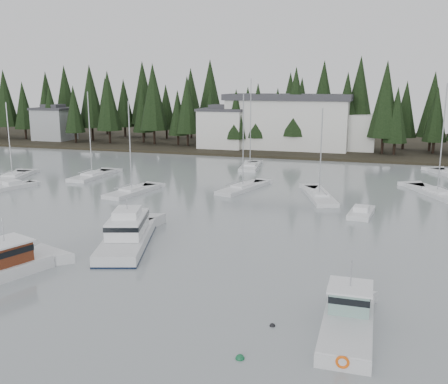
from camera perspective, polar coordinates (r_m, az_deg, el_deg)
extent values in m
plane|color=#8D9698|center=(26.64, -15.61, -18.48)|extent=(260.00, 260.00, 0.00)
cube|color=black|center=(117.44, 10.99, 5.49)|extent=(240.00, 54.00, 1.00)
cube|color=silver|center=(103.15, -0.16, 7.17)|extent=(9.00, 7.00, 7.50)
cube|color=#38383D|center=(102.87, -0.16, 9.39)|extent=(9.54, 7.42, 0.50)
cube|color=#38383D|center=(102.85, -0.16, 9.73)|extent=(4.95, 3.85, 0.80)
cube|color=#999EA0|center=(124.16, -18.83, 7.27)|extent=(8.00, 7.00, 7.00)
cube|color=#38383D|center=(123.93, -18.95, 9.00)|extent=(8.48, 7.42, 0.50)
cube|color=#38383D|center=(123.90, -18.97, 9.28)|extent=(4.40, 3.85, 0.80)
cube|color=silver|center=(102.84, 7.34, 7.76)|extent=(24.00, 10.00, 10.00)
cube|color=#38383D|center=(102.57, 7.42, 10.71)|extent=(25.00, 11.00, 1.20)
cube|color=silver|center=(103.54, 14.11, 6.69)|extent=(10.00, 8.00, 7.00)
cube|color=#481B0E|center=(39.19, -23.73, -6.36)|extent=(3.43, 3.58, 1.49)
cube|color=white|center=(38.96, -23.83, -5.25)|extent=(3.85, 4.05, 0.13)
cube|color=black|center=(39.10, -23.77, -5.95)|extent=(3.50, 3.65, 0.43)
cylinder|color=#A5A8AD|center=(38.71, -23.94, -3.97)|extent=(0.08, 0.08, 1.70)
cube|color=silver|center=(43.22, -11.00, -5.84)|extent=(6.55, 11.49, 1.60)
cube|color=black|center=(43.26, -11.00, -5.99)|extent=(6.60, 11.56, 0.22)
cube|color=white|center=(43.29, -10.95, -3.67)|extent=(4.38, 6.28, 1.45)
cube|color=black|center=(43.20, -10.97, -3.22)|extent=(4.46, 6.36, 0.40)
cube|color=white|center=(43.02, -11.01, -2.33)|extent=(2.80, 3.34, 0.65)
cylinder|color=#A5A8AD|center=(42.83, -11.05, -1.29)|extent=(0.10, 0.10, 1.10)
cube|color=silver|center=(29.12, 13.87, -15.35)|extent=(2.76, 7.71, 1.25)
cube|color=silver|center=(28.82, 13.94, -14.16)|extent=(2.70, 7.55, 0.12)
cube|color=#7BA198|center=(29.93, 14.18, -11.72)|extent=(2.22, 2.32, 1.34)
cube|color=white|center=(29.65, 14.25, -10.45)|extent=(2.50, 2.63, 0.12)
cube|color=black|center=(29.82, 14.21, -11.25)|extent=(2.28, 2.36, 0.38)
cylinder|color=#A5A8AD|center=(29.35, 14.34, -8.98)|extent=(0.08, 0.08, 1.54)
torus|color=#F2590C|center=(25.55, 13.38, -18.40)|extent=(0.67, 0.14, 0.67)
cube|color=silver|center=(66.64, 23.16, -0.37)|extent=(7.27, 10.77, 1.05)
cube|color=white|center=(66.51, 23.21, 0.17)|extent=(3.39, 4.12, 0.30)
cylinder|color=#A5A8AD|center=(65.58, 23.68, 5.63)|extent=(0.14, 0.14, 13.01)
cube|color=silver|center=(60.98, 10.80, -0.69)|extent=(5.59, 10.43, 1.05)
cube|color=white|center=(60.84, 10.83, -0.09)|extent=(2.77, 3.83, 0.30)
cylinder|color=#A5A8AD|center=(59.99, 11.02, 4.55)|extent=(0.14, 0.14, 10.19)
cube|color=silver|center=(81.25, 2.99, 2.73)|extent=(3.80, 8.81, 1.05)
cube|color=white|center=(81.14, 3.00, 3.18)|extent=(2.26, 3.12, 0.30)
cylinder|color=#A5A8AD|center=(80.36, 3.05, 7.94)|extent=(0.14, 0.14, 13.73)
cube|color=silver|center=(64.52, 2.16, 0.24)|extent=(4.97, 9.98, 1.05)
cube|color=white|center=(64.39, 2.16, 0.80)|extent=(2.54, 3.63, 0.30)
cylinder|color=#A5A8AD|center=(63.50, 2.20, 5.87)|extent=(0.14, 0.14, 11.70)
cube|color=silver|center=(75.52, -14.82, 1.61)|extent=(2.94, 8.92, 1.05)
cube|color=white|center=(75.41, -14.85, 2.09)|extent=(2.06, 3.03, 0.30)
cylinder|color=#A5A8AD|center=(74.65, -15.09, 6.47)|extent=(0.14, 0.14, 11.83)
cube|color=silver|center=(78.30, -23.00, 1.40)|extent=(5.31, 9.21, 1.05)
cube|color=white|center=(78.20, -23.04, 1.87)|extent=(2.83, 3.43, 0.30)
cylinder|color=#A5A8AD|center=(77.53, -23.35, 5.55)|extent=(0.14, 0.14, 10.38)
cube|color=silver|center=(63.42, -10.48, -0.17)|extent=(4.00, 8.80, 1.05)
cube|color=white|center=(63.29, -10.50, 0.40)|extent=(2.31, 3.15, 0.30)
cylinder|color=#A5A8AD|center=(62.43, -10.69, 5.19)|extent=(0.14, 0.14, 10.91)
cube|color=silver|center=(70.96, -23.02, 0.42)|extent=(3.96, 6.37, 0.90)
cube|color=white|center=(70.83, -23.07, 0.98)|extent=(2.02, 2.29, 0.55)
cube|color=silver|center=(53.85, 15.38, -2.55)|extent=(2.73, 5.23, 0.90)
cube|color=white|center=(53.68, 15.42, -1.83)|extent=(1.66, 1.76, 0.55)
sphere|color=#145933|center=(26.23, 1.84, -18.51)|extent=(0.47, 0.47, 0.47)
sphere|color=black|center=(29.35, 5.55, -15.00)|extent=(0.34, 0.34, 0.34)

